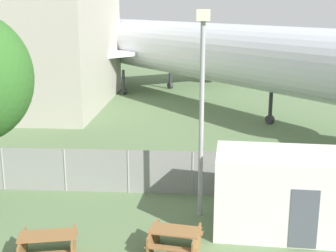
{
  "coord_description": "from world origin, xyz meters",
  "views": [
    {
      "loc": [
        0.17,
        -7.61,
        7.25
      ],
      "look_at": [
        -1.16,
        12.69,
        2.0
      ],
      "focal_mm": 50.0,
      "sensor_mm": 36.0,
      "label": 1
    }
  ],
  "objects_px": {
    "picnic_bench_near_cabin": "(48,244)",
    "picnic_bench_open_grass": "(175,239)",
    "airplane": "(156,46)",
    "portable_cabin": "(280,192)"
  },
  "relations": [
    {
      "from": "picnic_bench_near_cabin",
      "to": "picnic_bench_open_grass",
      "type": "relative_size",
      "value": 1.1
    },
    {
      "from": "portable_cabin",
      "to": "picnic_bench_near_cabin",
      "type": "height_order",
      "value": "portable_cabin"
    },
    {
      "from": "airplane",
      "to": "picnic_bench_open_grass",
      "type": "bearing_deg",
      "value": -32.87
    },
    {
      "from": "airplane",
      "to": "portable_cabin",
      "type": "distance_m",
      "value": 25.35
    },
    {
      "from": "airplane",
      "to": "picnic_bench_open_grass",
      "type": "relative_size",
      "value": 22.29
    },
    {
      "from": "airplane",
      "to": "picnic_bench_open_grass",
      "type": "height_order",
      "value": "airplane"
    },
    {
      "from": "picnic_bench_open_grass",
      "to": "airplane",
      "type": "bearing_deg",
      "value": 96.27
    },
    {
      "from": "picnic_bench_near_cabin",
      "to": "airplane",
      "type": "bearing_deg",
      "value": 88.22
    },
    {
      "from": "airplane",
      "to": "picnic_bench_open_grass",
      "type": "xyz_separation_m",
      "value": [
        2.87,
        -26.15,
        -3.54
      ]
    },
    {
      "from": "picnic_bench_near_cabin",
      "to": "picnic_bench_open_grass",
      "type": "xyz_separation_m",
      "value": [
        3.7,
        0.55,
        -0.01
      ]
    }
  ]
}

